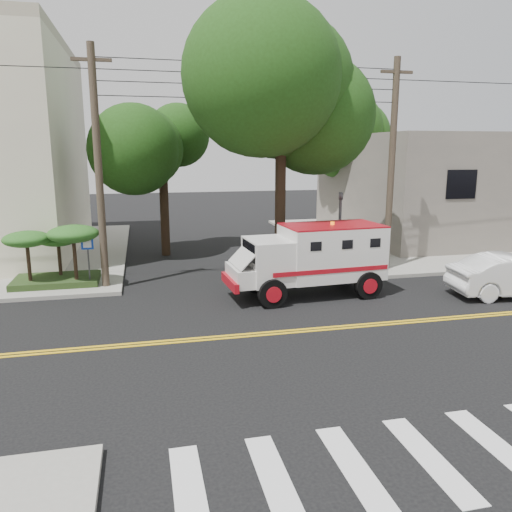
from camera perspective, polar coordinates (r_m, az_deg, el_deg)
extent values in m
plane|color=black|center=(15.02, 3.88, -8.64)|extent=(100.00, 100.00, 0.00)
cube|color=gray|center=(32.60, 19.97, 2.14)|extent=(17.00, 17.00, 0.15)
cube|color=slate|center=(33.50, 22.06, 7.54)|extent=(14.00, 12.00, 6.00)
cylinder|color=#382D23|center=(19.50, -17.54, 9.17)|extent=(0.28, 0.28, 9.00)
cylinder|color=#382D23|center=(22.24, 15.21, 9.61)|extent=(0.28, 0.28, 9.00)
cylinder|color=black|center=(20.78, 2.80, 7.10)|extent=(0.44, 0.44, 7.00)
sphere|color=#1C3D10|center=(20.77, 2.90, 16.76)|extent=(5.32, 5.32, 5.32)
sphere|color=#1C3D10|center=(20.45, 6.77, 18.37)|extent=(4.56, 4.56, 4.56)
cylinder|color=black|center=(25.57, -10.46, 6.28)|extent=(0.44, 0.44, 5.60)
sphere|color=#1C3D10|center=(25.45, -10.71, 12.56)|extent=(3.92, 3.92, 3.92)
sphere|color=#1C3D10|center=(24.95, -8.70, 13.61)|extent=(3.36, 3.36, 3.36)
cylinder|color=black|center=(32.10, 10.31, 7.75)|extent=(0.44, 0.44, 5.95)
sphere|color=#1C3D10|center=(32.02, 10.52, 13.06)|extent=(4.20, 4.20, 4.20)
sphere|color=#1C3D10|center=(31.86, 12.52, 13.79)|extent=(3.60, 3.60, 3.60)
cylinder|color=#3F3F42|center=(20.91, 9.50, 2.27)|extent=(0.12, 0.12, 3.60)
imported|color=#3F3F42|center=(20.72, 9.63, 5.95)|extent=(0.15, 0.18, 0.90)
cylinder|color=#3F3F42|center=(20.20, -18.56, -0.85)|extent=(0.06, 0.06, 2.00)
cube|color=#0C33A5|center=(19.99, -18.73, 1.34)|extent=(0.45, 0.03, 0.45)
cube|color=#1E3314|center=(21.12, -21.79, -2.59)|extent=(3.20, 2.00, 0.24)
cylinder|color=black|center=(20.80, -24.55, -0.54)|extent=(0.14, 0.14, 1.52)
ellipsoid|color=#205319|center=(20.64, -24.76, 1.77)|extent=(1.73, 1.73, 0.60)
cylinder|color=black|center=(21.31, -21.54, -0.23)|extent=(0.14, 0.14, 1.36)
ellipsoid|color=#205319|center=(21.17, -21.70, 1.80)|extent=(1.55, 1.55, 0.54)
cylinder|color=black|center=(20.31, -19.98, -0.22)|extent=(0.14, 0.14, 1.68)
ellipsoid|color=#205319|center=(20.14, -20.18, 2.40)|extent=(1.91, 1.91, 0.66)
cube|color=silver|center=(18.65, 8.63, 0.49)|extent=(3.70, 2.34, 1.92)
cube|color=silver|center=(17.78, 1.41, -0.55)|extent=(1.60, 2.11, 1.55)
cube|color=black|center=(17.49, -0.80, 0.62)|extent=(0.16, 1.55, 0.64)
cube|color=silver|center=(17.62, -1.56, -2.19)|extent=(0.95, 1.88, 0.64)
cube|color=#A30C17|center=(17.57, -2.99, -3.02)|extent=(0.30, 1.97, 0.32)
cube|color=#A30C17|center=(18.48, 8.73, 3.49)|extent=(3.70, 2.34, 0.05)
cylinder|color=black|center=(17.02, 1.90, -4.31)|extent=(1.02, 0.36, 1.01)
cylinder|color=black|center=(18.89, -0.11, -2.63)|extent=(1.02, 0.36, 1.01)
cylinder|color=black|center=(18.48, 12.71, -3.27)|extent=(1.02, 0.36, 1.01)
cylinder|color=black|center=(20.23, 9.86, -1.83)|extent=(1.02, 0.36, 1.01)
imported|color=gray|center=(23.16, 11.83, 1.12)|extent=(0.70, 0.54, 1.70)
imported|color=gray|center=(26.24, 17.43, 2.36)|extent=(1.19, 1.14, 1.94)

